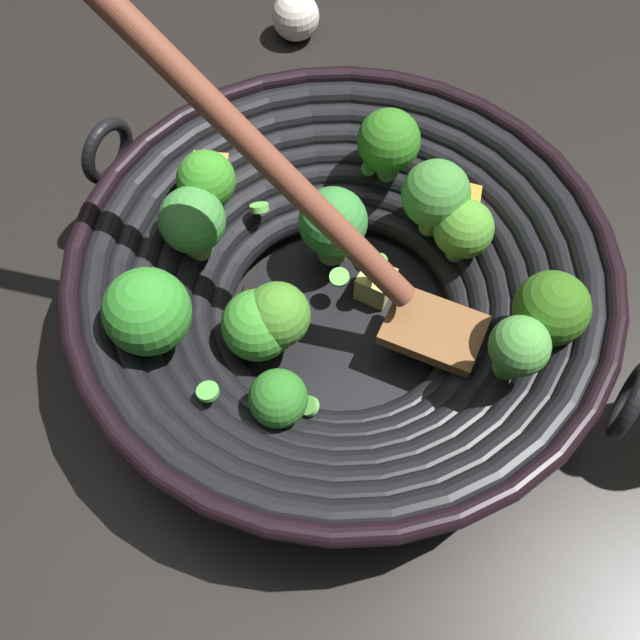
{
  "coord_description": "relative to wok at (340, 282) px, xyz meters",
  "views": [
    {
      "loc": [
        -0.11,
        0.28,
        0.52
      ],
      "look_at": [
        0.01,
        0.02,
        0.03
      ],
      "focal_mm": 42.09,
      "sensor_mm": 36.0,
      "label": 1
    }
  ],
  "objects": [
    {
      "name": "garlic_bulb",
      "position": [
        0.18,
        -0.29,
        -0.04
      ],
      "size": [
        0.05,
        0.05,
        0.05
      ],
      "primitive_type": "sphere",
      "color": "silver",
      "rests_on": "ground"
    },
    {
      "name": "ground_plane",
      "position": [
        -0.0,
        0.0,
        -0.06
      ],
      "size": [
        4.0,
        4.0,
        0.0
      ],
      "primitive_type": "plane",
      "color": "black"
    },
    {
      "name": "wok",
      "position": [
        0.0,
        0.0,
        0.0
      ],
      "size": [
        0.43,
        0.39,
        0.28
      ],
      "color": "black",
      "rests_on": "ground"
    }
  ]
}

